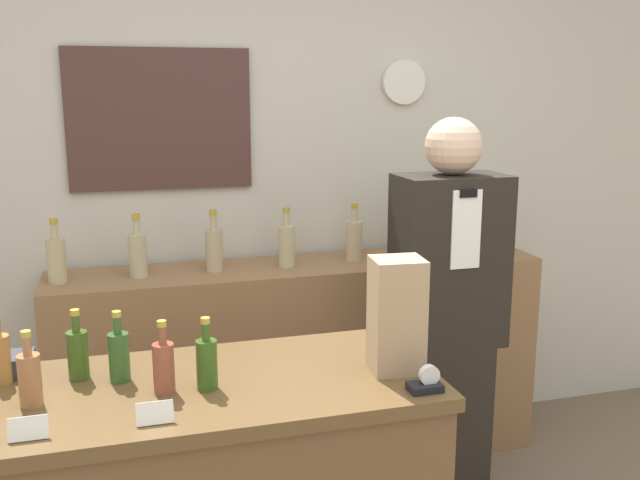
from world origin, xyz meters
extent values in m
cube|color=beige|center=(0.00, 2.00, 1.35)|extent=(5.20, 0.06, 2.70)
cube|color=#462C27|center=(-0.42, 1.96, 1.64)|extent=(0.82, 0.02, 0.63)
cylinder|color=white|center=(0.75, 1.95, 1.81)|extent=(0.22, 0.03, 0.22)
cube|color=#8E6642|center=(0.17, 1.73, 0.49)|extent=(2.27, 0.42, 0.98)
cube|color=brown|center=(-0.44, 0.51, 0.96)|extent=(1.33, 0.59, 0.04)
cube|color=black|center=(0.61, 1.11, 0.39)|extent=(0.32, 0.25, 0.78)
cube|color=black|center=(0.61, 1.11, 1.11)|extent=(0.42, 0.25, 0.68)
cube|color=white|center=(0.61, 0.98, 1.26)|extent=(0.12, 0.01, 0.30)
cube|color=black|center=(0.61, 0.98, 1.40)|extent=(0.07, 0.01, 0.03)
sphere|color=#DBB293|center=(0.61, 1.11, 1.56)|extent=(0.22, 0.22, 0.22)
cylinder|color=#4C3D2D|center=(0.98, 1.69, 1.03)|extent=(0.18, 0.18, 0.11)
sphere|color=#2D6B2D|center=(0.98, 1.69, 1.18)|extent=(0.22, 0.22, 0.22)
cube|color=tan|center=(0.12, 0.45, 1.14)|extent=(0.16, 0.14, 0.33)
cube|color=black|center=(0.14, 0.29, 0.99)|extent=(0.09, 0.06, 0.02)
cylinder|color=silver|center=(0.15, 0.29, 1.02)|extent=(0.06, 0.02, 0.06)
cube|color=white|center=(-0.86, 0.30, 1.00)|extent=(0.09, 0.02, 0.06)
cube|color=white|center=(-0.57, 0.30, 1.00)|extent=(0.09, 0.02, 0.06)
cube|color=#2D2D33|center=(-0.94, 0.72, 1.01)|extent=(0.11, 0.11, 0.06)
cylinder|color=#A26C34|center=(-0.97, 0.67, 1.05)|extent=(0.06, 0.06, 0.14)
cylinder|color=#99633D|center=(-0.87, 0.49, 1.05)|extent=(0.06, 0.06, 0.14)
cylinder|color=#99633D|center=(-0.87, 0.49, 1.14)|extent=(0.02, 0.02, 0.05)
cylinder|color=#B29933|center=(-0.87, 0.49, 1.17)|extent=(0.03, 0.03, 0.02)
cylinder|color=#36531B|center=(-0.76, 0.64, 1.05)|extent=(0.06, 0.06, 0.14)
cylinder|color=#36531B|center=(-0.76, 0.64, 1.14)|extent=(0.02, 0.02, 0.05)
cylinder|color=#B29933|center=(-0.76, 0.64, 1.17)|extent=(0.03, 0.03, 0.02)
cylinder|color=#305727|center=(-0.65, 0.59, 1.05)|extent=(0.06, 0.06, 0.14)
cylinder|color=#305727|center=(-0.65, 0.59, 1.14)|extent=(0.02, 0.02, 0.05)
cylinder|color=#B29933|center=(-0.65, 0.59, 1.17)|extent=(0.03, 0.03, 0.02)
cylinder|color=brown|center=(-0.54, 0.48, 1.05)|extent=(0.06, 0.06, 0.14)
cylinder|color=brown|center=(-0.54, 0.48, 1.14)|extent=(0.02, 0.02, 0.05)
cylinder|color=#B29933|center=(-0.54, 0.48, 1.17)|extent=(0.03, 0.03, 0.02)
cylinder|color=#315319|center=(-0.42, 0.47, 1.05)|extent=(0.06, 0.06, 0.14)
cylinder|color=#315319|center=(-0.42, 0.47, 1.14)|extent=(0.02, 0.02, 0.05)
cylinder|color=#B29933|center=(-0.42, 0.47, 1.17)|extent=(0.03, 0.03, 0.02)
cylinder|color=tan|center=(-0.89, 1.72, 1.07)|extent=(0.08, 0.08, 0.19)
cylinder|color=tan|center=(-0.89, 1.72, 1.20)|extent=(0.03, 0.03, 0.07)
cylinder|color=#B29933|center=(-0.89, 1.72, 1.24)|extent=(0.03, 0.03, 0.02)
cylinder|color=tan|center=(-0.56, 1.72, 1.07)|extent=(0.08, 0.08, 0.19)
cylinder|color=tan|center=(-0.56, 1.72, 1.20)|extent=(0.03, 0.03, 0.07)
cylinder|color=#B29933|center=(-0.56, 1.72, 1.24)|extent=(0.03, 0.03, 0.02)
cylinder|color=tan|center=(-0.23, 1.73, 1.07)|extent=(0.08, 0.08, 0.19)
cylinder|color=tan|center=(-0.23, 1.73, 1.20)|extent=(0.03, 0.03, 0.07)
cylinder|color=#B29933|center=(-0.23, 1.73, 1.24)|extent=(0.03, 0.03, 0.02)
cylinder|color=tan|center=(0.10, 1.72, 1.07)|extent=(0.08, 0.08, 0.19)
cylinder|color=tan|center=(0.10, 1.72, 1.20)|extent=(0.03, 0.03, 0.07)
cylinder|color=#B29933|center=(0.10, 1.72, 1.24)|extent=(0.03, 0.03, 0.02)
cylinder|color=tan|center=(0.43, 1.74, 1.07)|extent=(0.08, 0.08, 0.19)
cylinder|color=tan|center=(0.43, 1.74, 1.20)|extent=(0.03, 0.03, 0.07)
cylinder|color=#B29933|center=(0.43, 1.74, 1.24)|extent=(0.03, 0.03, 0.02)
cylinder|color=tan|center=(0.76, 1.73, 1.07)|extent=(0.08, 0.08, 0.19)
cylinder|color=tan|center=(0.76, 1.73, 1.20)|extent=(0.03, 0.03, 0.07)
cylinder|color=#B29933|center=(0.76, 1.73, 1.24)|extent=(0.03, 0.03, 0.02)
camera|label=1|loc=(-0.63, -1.36, 1.78)|focal=40.00mm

